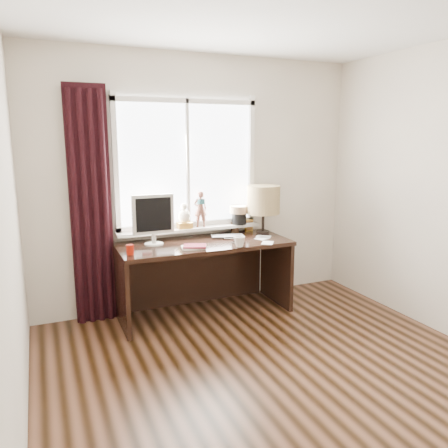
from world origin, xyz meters
name	(u,v)px	position (x,y,z in m)	size (l,w,h in m)	color
floor	(301,396)	(0.00, 0.00, 0.00)	(3.50, 4.00, 0.00)	brown
wall_back	(200,183)	(0.00, 2.00, 1.30)	(3.50, 2.60, 0.00)	beige
wall_left	(3,237)	(-1.75, 0.00, 1.30)	(4.00, 2.60, 0.00)	beige
laptop	(228,236)	(0.19, 1.72, 0.76)	(0.34, 0.22, 0.03)	silver
mug	(239,241)	(0.14, 1.33, 0.80)	(0.11, 0.10, 0.11)	white
red_cup	(130,250)	(-0.87, 1.46, 0.79)	(0.07, 0.07, 0.09)	maroon
window	(190,183)	(-0.13, 1.95, 1.30)	(1.52, 0.22, 1.40)	white
curtain	(91,208)	(-1.13, 1.91, 1.12)	(0.38, 0.09, 2.25)	black
desk	(201,263)	(-0.10, 1.73, 0.51)	(1.70, 0.70, 0.75)	black
monitor	(153,217)	(-0.58, 1.72, 1.03)	(0.40, 0.18, 0.49)	beige
notebook_stack	(194,247)	(-0.28, 1.43, 0.77)	(0.26, 0.22, 0.03)	beige
brush_holder	(235,227)	(0.35, 1.89, 0.81)	(0.09, 0.09, 0.25)	black
icon_frame	(249,225)	(0.53, 1.91, 0.81)	(0.10, 0.03, 0.13)	gold
table_lamp	(263,200)	(0.62, 1.75, 1.11)	(0.35, 0.35, 0.52)	black
loose_papers	(264,239)	(0.51, 1.50, 0.75)	(0.28, 0.44, 0.00)	white
desk_cables	(232,240)	(0.19, 1.60, 0.75)	(0.19, 0.40, 0.01)	black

